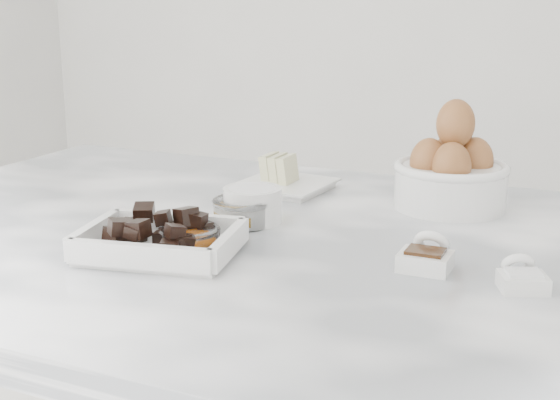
# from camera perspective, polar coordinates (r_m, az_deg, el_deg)

# --- Properties ---
(marble_slab) EXTENTS (1.20, 0.80, 0.04)m
(marble_slab) POSITION_cam_1_polar(r_m,az_deg,el_deg) (1.03, -1.72, -3.51)
(marble_slab) COLOR white
(marble_slab) RESTS_ON cabinet
(chocolate_dish) EXTENTS (0.21, 0.17, 0.05)m
(chocolate_dish) POSITION_cam_1_polar(r_m,az_deg,el_deg) (0.94, -8.77, -2.76)
(chocolate_dish) COLOR white
(chocolate_dish) RESTS_ON marble_slab
(butter_plate) EXTENTS (0.14, 0.14, 0.06)m
(butter_plate) POSITION_cam_1_polar(r_m,az_deg,el_deg) (1.24, 0.33, 1.54)
(butter_plate) COLOR white
(butter_plate) RESTS_ON marble_slab
(sugar_ramekin) EXTENTS (0.08, 0.08, 0.05)m
(sugar_ramekin) POSITION_cam_1_polar(r_m,az_deg,el_deg) (1.06, -2.03, -0.25)
(sugar_ramekin) COLOR white
(sugar_ramekin) RESTS_ON marble_slab
(egg_bowl) EXTENTS (0.17, 0.17, 0.16)m
(egg_bowl) POSITION_cam_1_polar(r_m,az_deg,el_deg) (1.16, 12.41, 1.93)
(egg_bowl) COLOR white
(egg_bowl) RESTS_ON marble_slab
(honey_bowl) EXTENTS (0.08, 0.08, 0.04)m
(honey_bowl) POSITION_cam_1_polar(r_m,az_deg,el_deg) (1.06, -2.76, -0.82)
(honey_bowl) COLOR white
(honey_bowl) RESTS_ON marble_slab
(zest_bowl) EXTENTS (0.08, 0.08, 0.03)m
(zest_bowl) POSITION_cam_1_polar(r_m,az_deg,el_deg) (0.95, -6.65, -2.83)
(zest_bowl) COLOR white
(zest_bowl) RESTS_ON marble_slab
(vanilla_spoon) EXTENTS (0.06, 0.07, 0.04)m
(vanilla_spoon) POSITION_cam_1_polar(r_m,az_deg,el_deg) (0.90, 10.68, -4.06)
(vanilla_spoon) COLOR white
(vanilla_spoon) RESTS_ON marble_slab
(salt_spoon) EXTENTS (0.06, 0.07, 0.04)m
(salt_spoon) POSITION_cam_1_polar(r_m,az_deg,el_deg) (0.87, 17.26, -5.42)
(salt_spoon) COLOR white
(salt_spoon) RESTS_ON marble_slab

